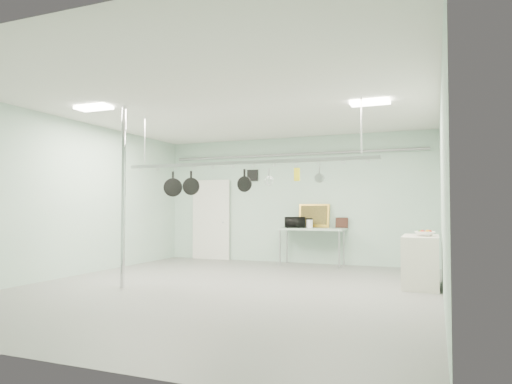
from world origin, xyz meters
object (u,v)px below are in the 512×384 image
at_px(pot_rack, 243,161).
at_px(skillet_left, 173,184).
at_px(prep_table, 312,231).
at_px(side_cabinet, 421,261).
at_px(chrome_pole, 123,196).
at_px(coffee_canister, 309,224).
at_px(skillet_right, 244,180).
at_px(microwave, 295,222).
at_px(fruit_bowl, 425,234).
at_px(skillet_mid, 191,182).

xyz_separation_m(pot_rack, skillet_left, (-1.45, 0.00, -0.38)).
height_order(prep_table, side_cabinet, prep_table).
distance_m(chrome_pole, pot_rack, 2.19).
distance_m(coffee_canister, skillet_right, 3.43).
distance_m(microwave, coffee_canister, 0.35).
distance_m(microwave, skillet_left, 3.63).
distance_m(prep_table, skillet_right, 3.49).
bearing_deg(side_cabinet, skillet_right, -159.34).
relative_size(pot_rack, microwave, 10.06).
bearing_deg(chrome_pole, microwave, 65.36).
bearing_deg(coffee_canister, skillet_right, -95.32).
distance_m(chrome_pole, coffee_canister, 4.79).
bearing_deg(pot_rack, fruit_bowl, 17.87).
height_order(side_cabinet, microwave, microwave).
xyz_separation_m(pot_rack, skillet_right, (0.03, 0.00, -0.34)).
distance_m(pot_rack, fruit_bowl, 3.43).
height_order(microwave, skillet_mid, skillet_mid).
xyz_separation_m(fruit_bowl, skillet_left, (-4.48, -0.98, 0.91)).
xyz_separation_m(side_cabinet, skillet_left, (-4.40, -1.10, 1.40)).
distance_m(chrome_pole, prep_table, 4.85).
distance_m(pot_rack, skillet_left, 1.50).
height_order(pot_rack, coffee_canister, pot_rack).
height_order(side_cabinet, skillet_right, skillet_right).
height_order(side_cabinet, skillet_left, skillet_left).
xyz_separation_m(side_cabinet, pot_rack, (-2.95, -1.10, 1.78)).
relative_size(chrome_pole, microwave, 6.71).
bearing_deg(coffee_canister, fruit_bowl, -40.82).
bearing_deg(prep_table, skillet_mid, -113.81).
bearing_deg(skillet_mid, side_cabinet, 2.28).
bearing_deg(pot_rack, coffee_canister, 84.12).
bearing_deg(chrome_pole, fruit_bowl, 20.84).
bearing_deg(skillet_mid, microwave, 58.90).
height_order(coffee_canister, fruit_bowl, coffee_canister).
xyz_separation_m(coffee_canister, skillet_left, (-1.79, -3.30, 0.84)).
relative_size(chrome_pole, side_cabinet, 2.67).
xyz_separation_m(chrome_pole, microwave, (1.89, 4.13, -0.56)).
relative_size(microwave, coffee_canister, 2.39).
bearing_deg(skillet_right, fruit_bowl, 18.12).
distance_m(microwave, fruit_bowl, 3.78).
xyz_separation_m(chrome_pole, skillet_left, (0.45, 0.90, 0.25)).
relative_size(side_cabinet, skillet_right, 3.13).
xyz_separation_m(skillet_left, skillet_mid, (0.39, 0.00, 0.02)).
xyz_separation_m(prep_table, skillet_right, (-0.37, -3.30, 1.06)).
xyz_separation_m(prep_table, coffee_canister, (-0.06, -0.00, 0.17)).
height_order(chrome_pole, pot_rack, chrome_pole).
bearing_deg(microwave, side_cabinet, 120.44).
distance_m(prep_table, fruit_bowl, 3.51).
bearing_deg(chrome_pole, skillet_right, 24.97).
relative_size(chrome_pole, pot_rack, 0.67).
relative_size(fruit_bowl, skillet_right, 0.90).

